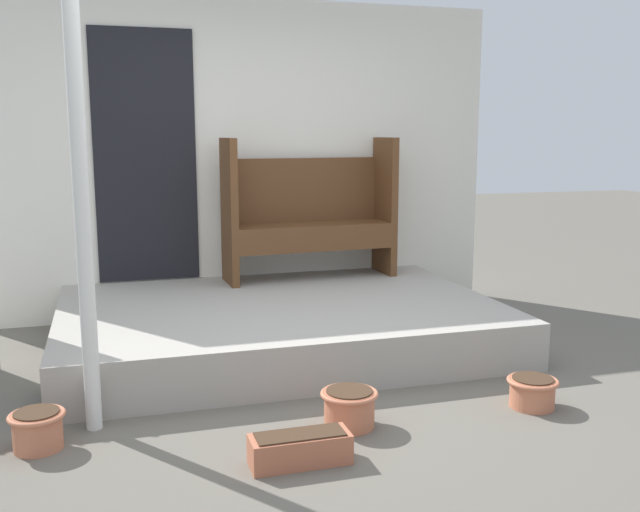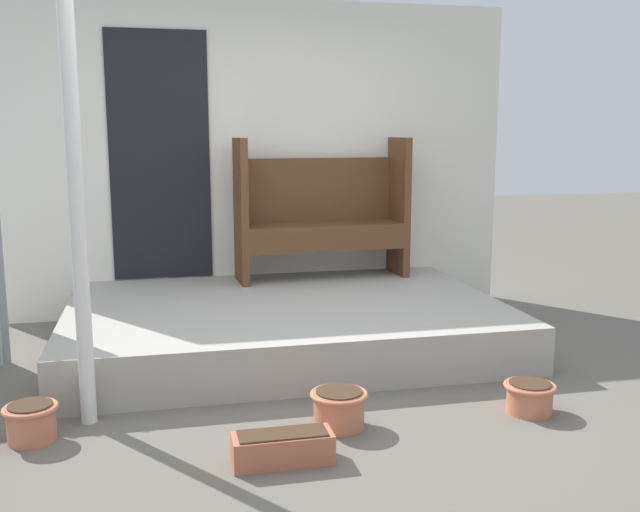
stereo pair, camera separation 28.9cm
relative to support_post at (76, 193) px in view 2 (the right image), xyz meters
The scene contains 9 objects.
ground_plane 1.72m from the support_post, ahead, with size 24.00×24.00×0.00m, color #666056.
porch_slab 2.02m from the support_post, 42.08° to the left, with size 3.06×2.11×0.32m.
house_wall 2.55m from the support_post, 61.12° to the left, with size 4.26×0.08×2.60m.
support_post is the anchor object (origin of this frame).
bench 2.64m from the support_post, 48.84° to the left, with size 1.44×0.47×1.16m.
flower_pot_left 1.16m from the support_post, 145.31° to the right, with size 0.27×0.27×0.19m.
flower_pot_middle 1.74m from the support_post, 15.54° to the right, with size 0.31×0.31×0.20m.
flower_pot_right 2.65m from the support_post, ahead, with size 0.29×0.29×0.17m.
planter_box_rect 1.64m from the support_post, 36.91° to the right, with size 0.47×0.17×0.15m.
Camera 2 is at (-0.79, -3.87, 1.53)m, focal length 40.00 mm.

